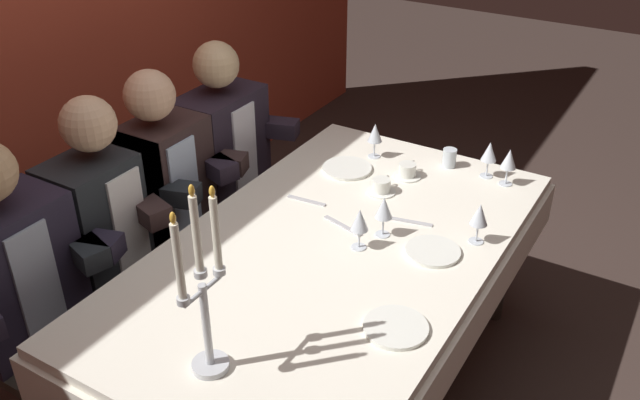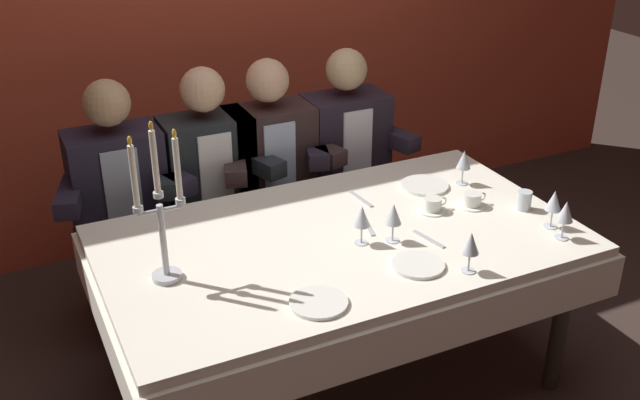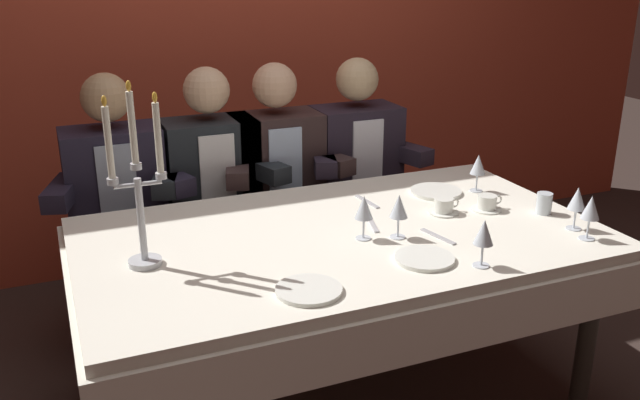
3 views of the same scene
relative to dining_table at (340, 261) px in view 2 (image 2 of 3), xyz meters
The scene contains 23 objects.
ground_plane 0.62m from the dining_table, ahead, with size 12.00×12.00×0.00m, color #3A2C27.
back_wall 1.81m from the dining_table, 90.00° to the left, with size 6.00×0.12×2.70m, color #BD442C.
dining_table is the anchor object (origin of this frame).
candelabra 0.81m from the dining_table, behind, with size 0.19×0.11×0.61m.
dinner_plate_0 0.50m from the dining_table, 126.02° to the right, with size 0.21×0.21×0.01m, color white.
dinner_plate_1 0.62m from the dining_table, 23.92° to the left, with size 0.22×0.22×0.01m, color white.
dinner_plate_2 0.39m from the dining_table, 64.85° to the right, with size 0.20×0.20×0.01m, color white.
wine_glass_0 0.31m from the dining_table, 36.09° to the right, with size 0.07×0.07×0.16m.
wine_glass_1 0.25m from the dining_table, 60.86° to the right, with size 0.07×0.07×0.16m.
wine_glass_2 0.79m from the dining_table, 15.47° to the left, with size 0.07×0.07×0.16m.
wine_glass_3 0.58m from the dining_table, 55.35° to the right, with size 0.07×0.07×0.16m.
wine_glass_4 0.91m from the dining_table, 26.62° to the right, with size 0.07×0.07×0.16m.
wine_glass_5 0.90m from the dining_table, 20.39° to the right, with size 0.07×0.07×0.16m.
water_tumbler_0 0.84m from the dining_table, ahead, with size 0.06×0.06×0.08m, color silver.
coffee_cup_0 0.48m from the dining_table, ahead, with size 0.13×0.12×0.06m.
coffee_cup_1 0.65m from the dining_table, ahead, with size 0.13×0.12×0.06m.
spoon_0 0.37m from the dining_table, 47.86° to the left, with size 0.17×0.02×0.01m, color #B7B7BC.
knife_1 0.19m from the dining_table, 13.79° to the left, with size 0.19×0.02×0.01m, color #B7B7BC.
fork_2 0.37m from the dining_table, 30.32° to the right, with size 0.17×0.02×0.01m, color #B7B7BC.
seated_diner_0 1.14m from the dining_table, 128.63° to the left, with size 0.63×0.48×1.24m.
seated_diner_1 0.93m from the dining_table, 107.07° to the left, with size 0.63×0.48×1.24m.
seated_diner_2 0.89m from the dining_table, 86.74° to the left, with size 0.63×0.48×1.24m.
seated_diner_3 1.01m from the dining_table, 61.79° to the left, with size 0.63×0.48×1.24m.
Camera 2 is at (-1.21, -2.33, 2.21)m, focal length 41.94 mm.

